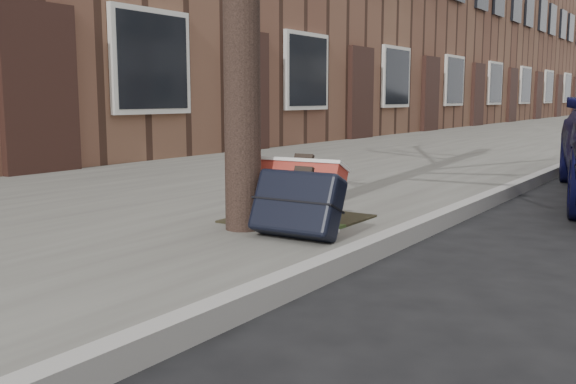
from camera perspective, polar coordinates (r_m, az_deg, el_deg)
The scene contains 6 objects.
ground at distance 2.86m, azimuth 22.13°, elevation -12.69°, with size 120.00×120.00×0.00m, color black.
near_sidewalk at distance 18.15m, azimuth 20.84°, elevation 4.84°, with size 5.00×70.00×0.12m, color slate.
house_near at distance 21.35m, azimuth 5.90°, elevation 15.04°, with size 6.80×40.00×7.00m, color brown.
dirt_patch at distance 4.66m, azimuth 0.89°, elevation -2.39°, with size 0.85×0.85×0.01m, color black.
suitcase_red at distance 4.33m, azimuth 0.84°, elevation -0.17°, with size 0.61×0.17×0.44m, color maroon.
suitcase_navy at distance 4.02m, azimuth 0.82°, elevation -1.01°, with size 0.57×0.18×0.41m, color black.
Camera 1 is at (0.52, -2.63, 1.00)m, focal length 40.00 mm.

